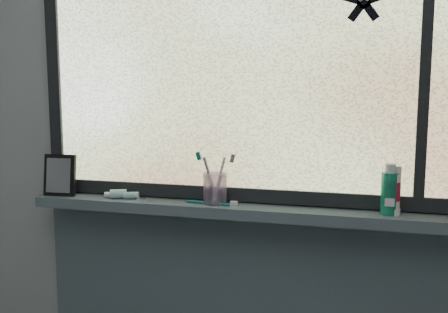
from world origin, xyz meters
TOP-DOWN VIEW (x-y plane):
  - wall_back at (0.00, 1.30)m, footprint 3.00×0.01m
  - windowsill at (0.00, 1.23)m, footprint 1.62×0.14m
  - window_pane at (0.00, 1.28)m, footprint 1.50×0.01m
  - frame_bottom at (0.00, 1.28)m, footprint 1.60×0.03m
  - frame_left at (-0.78, 1.28)m, footprint 0.05×0.03m
  - frame_mullion at (0.60, 1.28)m, footprint 0.03×0.03m
  - starfish_sticker at (0.40, 1.27)m, footprint 0.15×0.02m
  - vanity_mirror at (-0.73, 1.21)m, footprint 0.13×0.07m
  - toothpaste_tube at (-0.46, 1.22)m, footprint 0.20×0.11m
  - toothbrush_cup at (-0.10, 1.23)m, footprint 0.09×0.09m
  - toothbrush_lying at (-0.12, 1.21)m, footprint 0.21×0.04m
  - mouthwash_bottle at (0.50, 1.23)m, footprint 0.06×0.06m
  - cream_tube at (0.52, 1.23)m, footprint 0.05×0.05m

SIDE VIEW (x-z plane):
  - windowsill at x=0.00m, z-range 0.98..1.02m
  - toothbrush_lying at x=-0.12m, z-range 1.02..1.03m
  - toothpaste_tube at x=-0.46m, z-range 1.02..1.05m
  - frame_bottom at x=0.00m, z-range 1.02..1.07m
  - toothbrush_cup at x=-0.10m, z-range 1.02..1.13m
  - vanity_mirror at x=-0.73m, z-range 1.02..1.18m
  - mouthwash_bottle at x=0.50m, z-range 1.03..1.18m
  - cream_tube at x=0.52m, z-range 1.05..1.16m
  - wall_back at x=0.00m, z-range 0.00..2.50m
  - frame_left at x=-0.78m, z-range 0.98..2.08m
  - window_pane at x=0.00m, z-range 1.03..2.03m
  - frame_mullion at x=0.60m, z-range 1.03..2.03m
  - starfish_sticker at x=0.40m, z-range 1.65..1.79m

